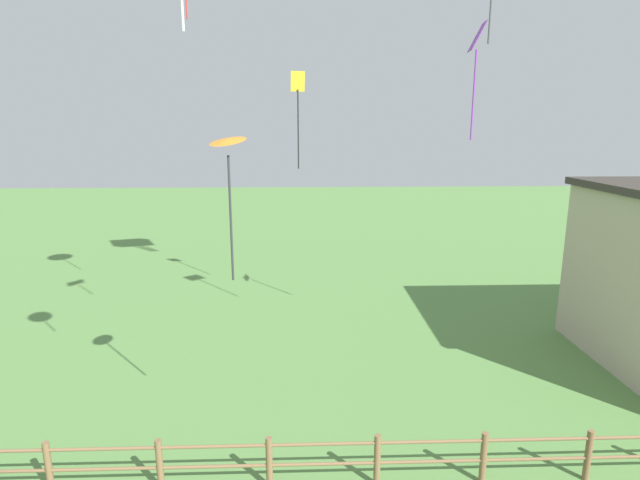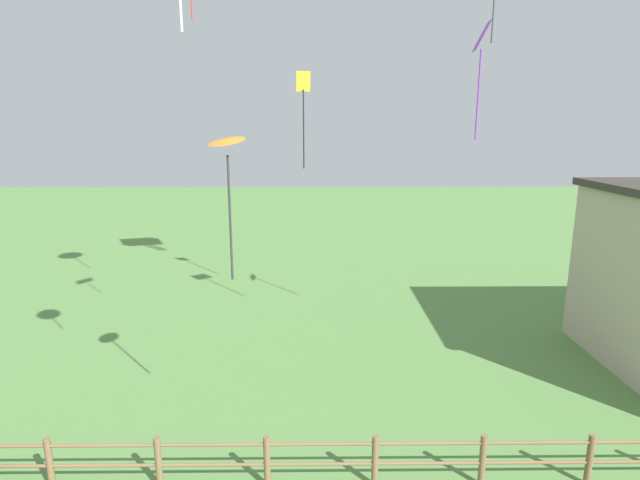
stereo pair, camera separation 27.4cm
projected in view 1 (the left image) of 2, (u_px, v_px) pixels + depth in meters
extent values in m
cylinder|color=brown|center=(49.00, 468.00, 10.17)|extent=(0.14, 0.14, 1.17)
cylinder|color=brown|center=(160.00, 465.00, 10.24)|extent=(0.14, 0.14, 1.17)
cylinder|color=brown|center=(269.00, 463.00, 10.32)|extent=(0.14, 0.14, 1.17)
cylinder|color=brown|center=(377.00, 460.00, 10.40)|extent=(0.14, 0.14, 1.17)
cylinder|color=brown|center=(483.00, 458.00, 10.47)|extent=(0.14, 0.14, 1.17)
cylinder|color=brown|center=(588.00, 455.00, 10.55)|extent=(0.14, 0.14, 1.17)
cylinder|color=brown|center=(323.00, 444.00, 10.27)|extent=(20.22, 0.07, 0.07)
cylinder|color=brown|center=(323.00, 464.00, 10.37)|extent=(20.22, 0.07, 0.07)
cone|color=orange|center=(228.00, 140.00, 9.99)|extent=(1.04, 1.04, 0.24)
cylinder|color=#333338|center=(231.00, 219.00, 10.35)|extent=(0.05, 0.05, 2.63)
cube|color=purple|center=(477.00, 36.00, 14.26)|extent=(0.48, 0.68, 0.80)
cylinder|color=purple|center=(473.00, 96.00, 14.62)|extent=(0.05, 0.05, 2.55)
cube|color=yellow|center=(298.00, 81.00, 18.54)|extent=(0.55, 0.24, 0.72)
cylinder|color=black|center=(298.00, 130.00, 18.93)|extent=(0.05, 0.05, 2.93)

